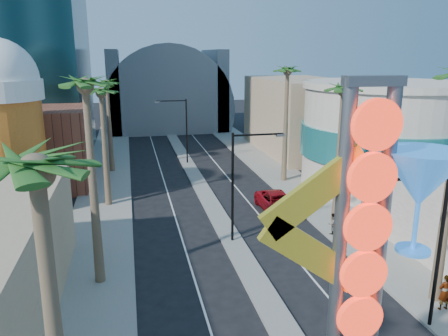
# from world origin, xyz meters

# --- Properties ---
(sidewalk_west) EXTENTS (5.00, 100.00, 0.15)m
(sidewalk_west) POSITION_xyz_m (-9.50, 35.00, 0.07)
(sidewalk_west) COLOR gray
(sidewalk_west) RESTS_ON ground
(sidewalk_east) EXTENTS (5.00, 100.00, 0.15)m
(sidewalk_east) POSITION_xyz_m (9.50, 35.00, 0.07)
(sidewalk_east) COLOR gray
(sidewalk_east) RESTS_ON ground
(median) EXTENTS (1.60, 84.00, 0.15)m
(median) POSITION_xyz_m (0.00, 38.00, 0.07)
(median) COLOR gray
(median) RESTS_ON ground
(brick_filler_west) EXTENTS (10.00, 10.00, 8.00)m
(brick_filler_west) POSITION_xyz_m (-16.00, 38.00, 4.00)
(brick_filler_west) COLOR brown
(brick_filler_west) RESTS_ON ground
(filler_east) EXTENTS (10.00, 20.00, 10.00)m
(filler_east) POSITION_xyz_m (16.00, 48.00, 5.00)
(filler_east) COLOR tan
(filler_east) RESTS_ON ground
(beer_mug) EXTENTS (7.00, 7.00, 14.50)m
(beer_mug) POSITION_xyz_m (-17.00, 30.00, 7.84)
(beer_mug) COLOR #AD4D17
(beer_mug) RESTS_ON ground
(turquoise_building) EXTENTS (16.60, 16.60, 10.60)m
(turquoise_building) POSITION_xyz_m (18.00, 30.00, 5.25)
(turquoise_building) COLOR #B6AB9A
(turquoise_building) RESTS_ON ground
(canopy) EXTENTS (22.00, 16.00, 22.00)m
(canopy) POSITION_xyz_m (0.00, 72.00, 4.31)
(canopy) COLOR slate
(canopy) RESTS_ON ground
(neon_sign) EXTENTS (6.53, 2.60, 12.55)m
(neon_sign) POSITION_xyz_m (0.82, 2.96, 7.31)
(neon_sign) COLOR gray
(neon_sign) RESTS_ON ground
(streetlight_0) EXTENTS (3.79, 0.25, 8.00)m
(streetlight_0) POSITION_xyz_m (0.55, 20.00, 4.88)
(streetlight_0) COLOR black
(streetlight_0) RESTS_ON ground
(streetlight_1) EXTENTS (3.79, 0.25, 8.00)m
(streetlight_1) POSITION_xyz_m (-0.55, 44.00, 4.88)
(streetlight_1) COLOR black
(streetlight_1) RESTS_ON ground
(streetlight_2) EXTENTS (3.45, 0.25, 8.00)m
(streetlight_2) POSITION_xyz_m (6.72, 8.00, 4.83)
(streetlight_2) COLOR black
(streetlight_2) RESTS_ON ground
(palm_0) EXTENTS (2.40, 2.40, 11.70)m
(palm_0) POSITION_xyz_m (-9.00, 2.00, 9.93)
(palm_0) COLOR brown
(palm_0) RESTS_ON ground
(palm_1) EXTENTS (2.40, 2.40, 12.70)m
(palm_1) POSITION_xyz_m (-9.00, 16.00, 10.82)
(palm_1) COLOR brown
(palm_1) RESTS_ON ground
(palm_2) EXTENTS (2.40, 2.40, 11.20)m
(palm_2) POSITION_xyz_m (-9.00, 30.00, 9.48)
(palm_2) COLOR brown
(palm_2) RESTS_ON ground
(palm_3) EXTENTS (2.40, 2.40, 11.20)m
(palm_3) POSITION_xyz_m (-9.00, 42.00, 9.48)
(palm_3) COLOR brown
(palm_3) RESTS_ON ground
(palm_6) EXTENTS (2.40, 2.40, 11.70)m
(palm_6) POSITION_xyz_m (9.00, 22.00, 9.93)
(palm_6) COLOR brown
(palm_6) RESTS_ON ground
(palm_7) EXTENTS (2.40, 2.40, 12.70)m
(palm_7) POSITION_xyz_m (9.00, 34.00, 10.82)
(palm_7) COLOR brown
(palm_7) RESTS_ON ground
(red_pickup) EXTENTS (2.81, 5.90, 1.63)m
(red_pickup) POSITION_xyz_m (5.29, 25.30, 0.81)
(red_pickup) COLOR #B00D18
(red_pickup) RESTS_ON ground
(pedestrian_a) EXTENTS (0.73, 0.49, 1.96)m
(pedestrian_a) POSITION_xyz_m (8.75, 9.03, 1.13)
(pedestrian_a) COLOR gray
(pedestrian_a) RESTS_ON sidewalk_east
(pedestrian_b) EXTENTS (0.89, 0.76, 1.61)m
(pedestrian_b) POSITION_xyz_m (7.54, 19.52, 0.95)
(pedestrian_b) COLOR gray
(pedestrian_b) RESTS_ON sidewalk_east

